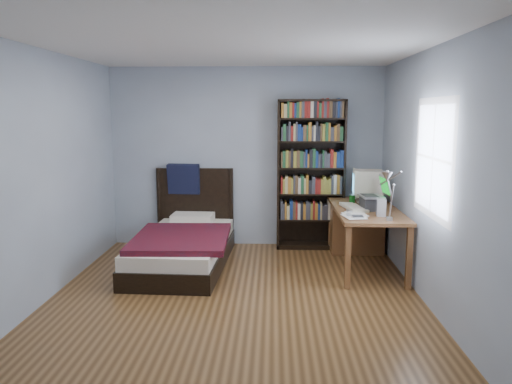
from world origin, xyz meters
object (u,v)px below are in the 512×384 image
soda_can (352,200)px  desk_lamp (388,182)px  keyboard (354,207)px  bed (184,244)px  desk (359,224)px  bookshelf (311,175)px  crt_monitor (367,184)px  speaker (381,208)px  laptop (373,200)px

soda_can → desk_lamp: bearing=-83.3°
keyboard → bed: bearing=166.5°
desk → bookshelf: bearing=148.4°
crt_monitor → soda_can: bearing=-136.5°
speaker → keyboard: bearing=130.1°
bookshelf → bed: (-1.62, -0.81, -0.77)m
crt_monitor → laptop: bearing=-92.1°
laptop → desk_lamp: desk_lamp is taller
desk → crt_monitor: bearing=-42.2°
keyboard → speaker: bearing=-70.5°
laptop → crt_monitor: bearing=87.9°
soda_can → bed: bearing=-175.8°
crt_monitor → bookshelf: (-0.69, 0.45, 0.06)m
crt_monitor → laptop: (-0.02, -0.50, -0.13)m
crt_monitor → keyboard: crt_monitor is taller
keyboard → bookshelf: (-0.45, 0.90, 0.28)m
crt_monitor → laptop: crt_monitor is taller
laptop → desk_lamp: bearing=-93.2°
speaker → bed: 2.44m
desk_lamp → bookshelf: bearing=108.1°
soda_can → bed: bed is taller
desk_lamp → bookshelf: (-0.62, 1.90, -0.17)m
crt_monitor → keyboard: size_ratio=0.84×
keyboard → bed: (-2.08, 0.10, -0.49)m
speaker → desk: bearing=104.9°
speaker → bookshelf: (-0.70, 1.32, 0.20)m
soda_can → speaker: bearing=-71.4°
desk → soda_can: (-0.14, -0.28, 0.37)m
crt_monitor → soda_can: (-0.22, -0.21, -0.18)m
desk → keyboard: (-0.16, -0.53, 0.33)m
laptop → soda_can: 0.36m
laptop → speaker: 0.37m
laptop → speaker: laptop is taller
bookshelf → bed: size_ratio=0.96×
desk → crt_monitor: size_ratio=3.98×
keyboard → bed: size_ratio=0.24×
desk_lamp → bookshelf: size_ratio=0.29×
bookshelf → bed: bearing=-153.6°
crt_monitor → soda_can: 0.35m
desk → crt_monitor: 0.56m
bookshelf → laptop: bearing=-54.6°
keyboard → speaker: size_ratio=2.59×
desk_lamp → bookshelf: 2.00m
crt_monitor → keyboard: bearing=-117.5°
speaker → bookshelf: 1.50m
desk_lamp → bed: size_ratio=0.28×
speaker → bed: (-2.32, 0.51, -0.57)m
keyboard → bookshelf: 1.05m
bookshelf → desk_lamp: bearing=-71.9°
soda_can → bookshelf: 0.84m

